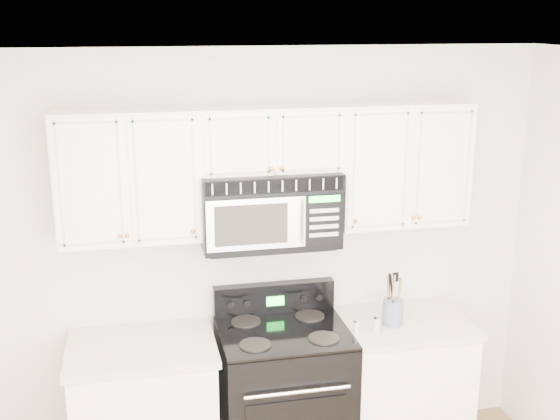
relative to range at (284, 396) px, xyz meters
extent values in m
cube|color=white|center=(-0.05, -1.42, 2.12)|extent=(3.50, 3.50, 0.01)
cube|color=silver|center=(-0.05, 0.33, 0.82)|extent=(3.50, 0.01, 2.60)
cube|color=white|center=(-0.85, 0.01, -0.04)|extent=(0.82, 0.63, 0.88)
cube|color=beige|center=(-0.85, 0.01, 0.42)|extent=(0.86, 0.65, 0.04)
cube|color=white|center=(0.75, 0.01, -0.04)|extent=(0.82, 0.63, 0.88)
cube|color=beige|center=(0.75, 0.01, 0.42)|extent=(0.86, 0.65, 0.04)
cube|color=black|center=(0.00, -0.01, -0.02)|extent=(0.78, 0.67, 0.92)
cylinder|color=silver|center=(0.00, -0.37, 0.24)|extent=(0.61, 0.02, 0.02)
cube|color=black|center=(0.00, -0.01, 0.44)|extent=(0.78, 0.67, 0.02)
cube|color=black|center=(0.00, 0.29, 0.54)|extent=(0.78, 0.08, 0.20)
cube|color=#19FF34|center=(0.00, 0.24, 0.54)|extent=(0.11, 0.00, 0.06)
cube|color=white|center=(-0.87, 0.16, 1.41)|extent=(0.80, 0.33, 0.75)
cube|color=white|center=(0.77, 0.16, 1.41)|extent=(0.80, 0.33, 0.75)
cube|color=white|center=(-0.05, 0.16, 1.59)|extent=(0.84, 0.33, 0.39)
sphere|color=#C07F28|center=(-0.89, -0.03, 1.12)|extent=(0.03, 0.03, 0.03)
sphere|color=#C07F28|center=(-0.53, -0.03, 1.12)|extent=(0.03, 0.03, 0.03)
sphere|color=#C07F28|center=(0.43, -0.03, 1.12)|extent=(0.03, 0.03, 0.03)
sphere|color=#C07F28|center=(0.79, -0.03, 1.12)|extent=(0.03, 0.03, 0.03)
sphere|color=#C07F28|center=(-0.08, -0.03, 1.46)|extent=(0.03, 0.03, 0.03)
sphere|color=#C07F28|center=(-0.02, -0.03, 1.46)|extent=(0.03, 0.03, 0.03)
cylinder|color=red|center=(-0.06, -0.03, 1.40)|extent=(0.01, 0.00, 0.12)
sphere|color=#C07F28|center=(-0.06, -0.03, 1.33)|extent=(0.04, 0.04, 0.04)
cube|color=black|center=(-0.06, 0.13, 1.19)|extent=(0.81, 0.40, 0.45)
cube|color=beige|center=(-0.06, -0.07, 1.37)|extent=(0.79, 0.01, 0.08)
cube|color=silver|center=(-0.18, -0.08, 1.15)|extent=(0.57, 0.01, 0.30)
cube|color=black|center=(-0.21, -0.09, 1.15)|extent=(0.42, 0.01, 0.23)
cube|color=black|center=(0.22, -0.08, 1.15)|extent=(0.22, 0.01, 0.30)
cube|color=#19FF34|center=(0.22, -0.09, 1.28)|extent=(0.18, 0.00, 0.04)
cylinder|color=silver|center=(0.09, -0.12, 1.15)|extent=(0.02, 0.02, 0.26)
cylinder|color=slate|center=(0.68, -0.03, 0.52)|extent=(0.13, 0.13, 0.16)
cylinder|color=olive|center=(0.72, -0.03, 0.60)|extent=(0.01, 0.01, 0.28)
cylinder|color=black|center=(0.67, 0.00, 0.61)|extent=(0.01, 0.01, 0.30)
cylinder|color=olive|center=(0.67, -0.06, 0.62)|extent=(0.01, 0.01, 0.32)
cylinder|color=black|center=(0.72, -0.03, 0.60)|extent=(0.01, 0.01, 0.28)
cylinder|color=olive|center=(0.66, 0.00, 0.61)|extent=(0.01, 0.01, 0.30)
cylinder|color=black|center=(0.67, -0.06, 0.62)|extent=(0.01, 0.01, 0.32)
cylinder|color=olive|center=(0.72, -0.03, 0.60)|extent=(0.01, 0.01, 0.28)
cylinder|color=silver|center=(0.55, -0.12, 0.48)|extent=(0.04, 0.04, 0.09)
cylinder|color=silver|center=(0.55, -0.12, 0.53)|extent=(0.05, 0.05, 0.02)
cylinder|color=silver|center=(0.42, -0.11, 0.47)|extent=(0.04, 0.04, 0.08)
cylinder|color=silver|center=(0.42, -0.11, 0.52)|extent=(0.04, 0.04, 0.01)
camera|label=1|loc=(-0.84, -3.80, 2.28)|focal=45.00mm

